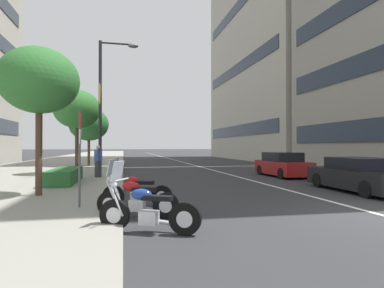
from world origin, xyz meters
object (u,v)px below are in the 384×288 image
(street_lamp_with_banners, at_px, (106,94))
(car_following_behind, at_px, (359,175))
(parking_sign_by_curb, at_px, (80,147))
(motorcycle_by_sign_pole, at_px, (136,200))
(motorcycle_nearest_camera, at_px, (136,192))
(street_tree_far_plaza, at_px, (77,109))
(motorcycle_far_end_row, at_px, (147,211))
(street_tree_mid_sidewalk, at_px, (39,81))
(pedestrian_on_plaza, at_px, (98,161))
(car_far_down_avenue, at_px, (282,165))
(street_tree_by_lamp_post, at_px, (89,124))

(street_lamp_with_banners, bearing_deg, car_following_behind, -126.61)
(parking_sign_by_curb, xyz_separation_m, street_lamp_with_banners, (9.39, -0.19, 2.99))
(motorcycle_by_sign_pole, height_order, car_following_behind, motorcycle_by_sign_pole)
(motorcycle_nearest_camera, bearing_deg, street_tree_far_plaza, -58.11)
(motorcycle_far_end_row, height_order, street_tree_mid_sidewalk, street_tree_mid_sidewalk)
(street_tree_far_plaza, relative_size, pedestrian_on_plaza, 2.98)
(parking_sign_by_curb, xyz_separation_m, street_tree_mid_sidewalk, (2.51, 1.65, 2.24))
(car_far_down_avenue, xyz_separation_m, pedestrian_on_plaza, (0.34, 10.70, 0.35))
(car_far_down_avenue, xyz_separation_m, street_tree_by_lamp_post, (10.78, 12.25, 3.00))
(car_following_behind, xyz_separation_m, street_lamp_with_banners, (7.56, 10.18, 4.13))
(street_tree_mid_sidewalk, distance_m, street_tree_far_plaza, 8.93)
(motorcycle_by_sign_pole, xyz_separation_m, pedestrian_on_plaza, (9.54, 1.65, 0.58))
(motorcycle_nearest_camera, relative_size, car_following_behind, 0.45)
(motorcycle_nearest_camera, distance_m, street_tree_by_lamp_post, 19.08)
(street_lamp_with_banners, bearing_deg, street_tree_mid_sidewalk, 165.04)
(motorcycle_nearest_camera, xyz_separation_m, street_tree_far_plaza, (10.89, 3.19, 3.66))
(car_following_behind, distance_m, street_tree_mid_sidewalk, 12.50)
(car_following_behind, xyz_separation_m, street_tree_far_plaza, (9.61, 12.02, 3.46))
(motorcycle_by_sign_pole, bearing_deg, car_far_down_avenue, -111.76)
(motorcycle_by_sign_pole, height_order, parking_sign_by_curb, parking_sign_by_curb)
(motorcycle_nearest_camera, height_order, street_tree_by_lamp_post, street_tree_by_lamp_post)
(pedestrian_on_plaza, bearing_deg, motorcycle_far_end_row, -112.48)
(car_far_down_avenue, bearing_deg, motorcycle_nearest_camera, 130.76)
(pedestrian_on_plaza, bearing_deg, street_tree_by_lamp_post, 66.59)
(street_tree_far_plaza, height_order, street_tree_by_lamp_post, street_tree_far_plaza)
(parking_sign_by_curb, distance_m, street_tree_by_lamp_post, 19.24)
(street_lamp_with_banners, relative_size, street_tree_by_lamp_post, 1.54)
(car_far_down_avenue, height_order, street_tree_far_plaza, street_tree_far_plaza)
(car_following_behind, relative_size, car_far_down_avenue, 1.09)
(motorcycle_by_sign_pole, relative_size, street_lamp_with_banners, 0.27)
(car_far_down_avenue, distance_m, street_tree_far_plaza, 13.03)
(pedestrian_on_plaza, bearing_deg, motorcycle_nearest_camera, -109.95)
(pedestrian_on_plaza, bearing_deg, street_tree_mid_sidewalk, -135.42)
(motorcycle_by_sign_pole, bearing_deg, street_tree_far_plaza, -53.03)
(parking_sign_by_curb, xyz_separation_m, pedestrian_on_plaza, (8.63, 0.17, -0.76))
(street_tree_far_plaza, bearing_deg, street_lamp_with_banners, -138.03)
(motorcycle_by_sign_pole, bearing_deg, street_tree_by_lamp_post, -58.12)
(motorcycle_nearest_camera, distance_m, car_following_behind, 8.93)
(motorcycle_far_end_row, relative_size, motorcycle_by_sign_pole, 1.01)
(pedestrian_on_plaza, bearing_deg, parking_sign_by_curb, -120.74)
(street_tree_mid_sidewalk, bearing_deg, pedestrian_on_plaza, -13.54)
(motorcycle_nearest_camera, bearing_deg, street_lamp_with_banners, -65.79)
(motorcycle_by_sign_pole, height_order, street_lamp_with_banners, street_lamp_with_banners)
(motorcycle_nearest_camera, distance_m, parking_sign_by_curb, 2.12)
(street_lamp_with_banners, bearing_deg, motorcycle_far_end_row, -172.94)
(motorcycle_nearest_camera, distance_m, pedestrian_on_plaza, 8.27)
(car_following_behind, height_order, street_tree_by_lamp_post, street_tree_by_lamp_post)
(street_lamp_with_banners, height_order, street_tree_mid_sidewalk, street_lamp_with_banners)
(car_far_down_avenue, relative_size, street_tree_by_lamp_post, 0.85)
(street_tree_far_plaza, distance_m, street_tree_by_lamp_post, 7.64)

